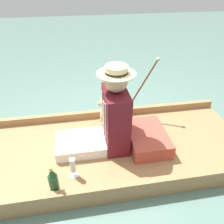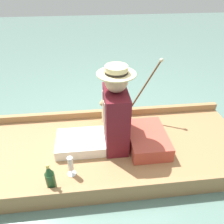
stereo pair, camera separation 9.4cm
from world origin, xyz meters
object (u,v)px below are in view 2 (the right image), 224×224
(seated_person, at_px, (107,120))
(walking_cane, at_px, (145,85))
(teddy_bear, at_px, (107,111))
(champagne_bottle, at_px, (50,179))
(wine_glass, at_px, (71,165))

(seated_person, xyz_separation_m, walking_cane, (0.46, -0.48, 0.12))
(seated_person, distance_m, teddy_bear, 0.39)
(seated_person, bearing_deg, champagne_bottle, 132.96)
(teddy_bear, bearing_deg, wine_glass, 151.24)
(wine_glass, bearing_deg, seated_person, -45.30)
(seated_person, xyz_separation_m, wine_glass, (-0.36, 0.36, -0.21))
(seated_person, xyz_separation_m, teddy_bear, (0.36, -0.03, -0.14))
(teddy_bear, bearing_deg, seated_person, 174.72)
(seated_person, height_order, teddy_bear, seated_person)
(seated_person, bearing_deg, teddy_bear, -7.06)
(teddy_bear, relative_size, wine_glass, 1.90)
(wine_glass, bearing_deg, teddy_bear, -28.76)
(teddy_bear, distance_m, wine_glass, 0.82)
(teddy_bear, distance_m, champagne_bottle, 1.03)
(teddy_bear, relative_size, walking_cane, 0.51)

